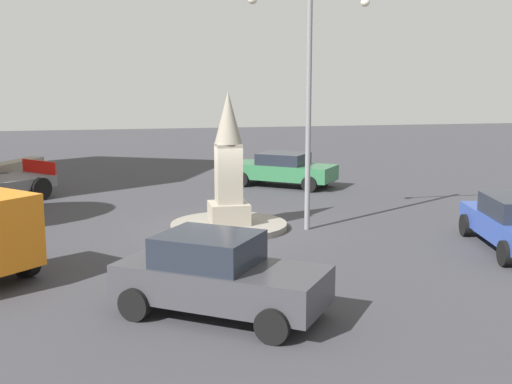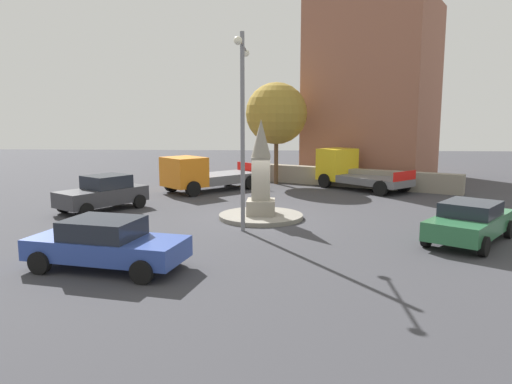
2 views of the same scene
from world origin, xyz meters
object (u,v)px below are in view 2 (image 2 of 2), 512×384
car_green_near_island (470,221)px  monument (261,172)px  truck_yellow_passing (351,171)px  truck_orange_approaching (201,175)px  car_dark_grey_parked_left (103,193)px  corner_building (375,91)px  tree_near_wall (276,114)px  streetlamp (242,112)px  car_blue_far_side (106,243)px

car_green_near_island → monument: bearing=-115.8°
truck_yellow_passing → truck_orange_approaching: 8.84m
truck_orange_approaching → car_dark_grey_parked_left: bearing=-32.3°
truck_yellow_passing → truck_orange_approaching: (1.90, -8.63, -0.08)m
monument → car_dark_grey_parked_left: monument is taller
corner_building → truck_yellow_passing: bearing=-21.3°
car_green_near_island → corner_building: corner_building is taller
tree_near_wall → streetlamp: bearing=-4.6°
truck_yellow_passing → corner_building: 7.87m
streetlamp → truck_yellow_passing: bearing=154.0°
car_blue_far_side → truck_yellow_passing: truck_yellow_passing is taller
car_blue_far_side → truck_orange_approaching: bearing=178.5°
monument → corner_building: bearing=154.0°
truck_yellow_passing → streetlamp: bearing=-26.0°
monument → car_dark_grey_parked_left: size_ratio=0.93×
streetlamp → corner_building: size_ratio=0.61×
car_green_near_island → tree_near_wall: size_ratio=0.72×
tree_near_wall → truck_yellow_passing: bearing=69.5°
truck_orange_approaching → corner_building: size_ratio=0.46×
car_blue_far_side → truck_yellow_passing: bearing=150.8°
monument → car_green_near_island: (3.55, 7.33, -1.23)m
car_green_near_island → car_dark_grey_parked_left: 15.43m
car_dark_grey_parked_left → truck_orange_approaching: truck_orange_approaching is taller
monument → corner_building: size_ratio=0.33×
car_blue_far_side → truck_yellow_passing: size_ratio=0.85×
streetlamp → monument: bearing=166.0°
streetlamp → car_green_near_island: bearing=81.1°
car_blue_far_side → truck_orange_approaching: 14.25m
monument → car_blue_far_side: 8.31m
streetlamp → tree_near_wall: (-12.98, 1.05, -0.05)m
corner_building → tree_near_wall: size_ratio=1.88×
car_blue_far_side → truck_orange_approaching: (-14.24, 0.38, 0.23)m
car_blue_far_side → corner_building: bearing=152.8°
monument → car_dark_grey_parked_left: 7.51m
streetlamp → car_blue_far_side: streetlamp is taller
truck_orange_approaching → car_green_near_island: bearing=46.0°
car_green_near_island → tree_near_wall: tree_near_wall is taller
streetlamp → truck_orange_approaching: 10.49m
car_dark_grey_parked_left → corner_building: (-13.33, 14.47, 5.14)m
truck_yellow_passing → tree_near_wall: bearing=-110.5°
streetlamp → truck_orange_approaching: (-9.40, -3.11, -3.47)m
monument → car_dark_grey_parked_left: bearing=-101.0°
monument → streetlamp: bearing=-14.0°
truck_orange_approaching → tree_near_wall: bearing=130.7°
car_green_near_island → truck_yellow_passing: size_ratio=0.82×
truck_yellow_passing → monument: bearing=-28.8°
car_blue_far_side → tree_near_wall: (-17.82, 4.54, 3.65)m
monument → car_green_near_island: 8.24m
corner_building → car_green_near_island: bearing=0.5°
truck_yellow_passing → corner_building: corner_building is taller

